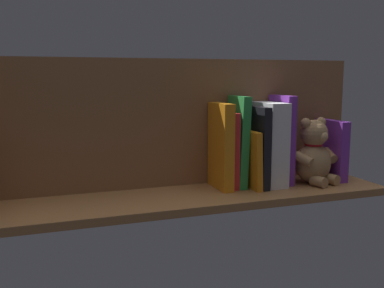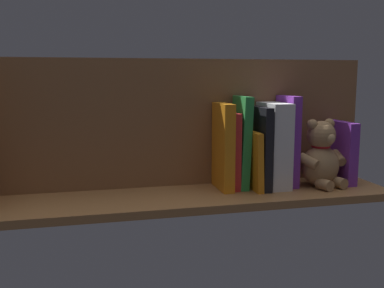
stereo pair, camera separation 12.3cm
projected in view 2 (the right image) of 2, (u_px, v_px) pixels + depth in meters
ground_plane at (192, 197)px, 125.10cm from camera, size 114.86×26.52×2.20cm
shelf_back_panel at (183, 123)px, 132.65cm from camera, size 114.86×1.50×37.80cm
book_0 at (346, 155)px, 139.93cm from camera, size 1.43×10.83×16.02cm
book_1 at (341, 152)px, 137.57cm from camera, size 3.15×13.99×18.92cm
teddy_bear at (321, 157)px, 132.87cm from camera, size 15.88×14.84×20.20cm
book_2 at (287, 141)px, 133.69cm from camera, size 2.82×12.13×26.94cm
dictionary_thick_white at (274, 145)px, 131.58cm from camera, size 6.09×14.23×25.00cm
book_3 at (259, 147)px, 130.35cm from camera, size 2.38×14.87×23.96cm
book_4 at (251, 160)px, 130.10cm from camera, size 2.37×15.25×17.06cm
book_5 at (241, 142)px, 130.59cm from camera, size 3.57×11.41×27.03cm
book_6 at (232, 150)px, 130.32cm from camera, size 1.93×11.38×22.29cm
book_7 at (223, 147)px, 128.70cm from camera, size 3.15×12.87×25.06cm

